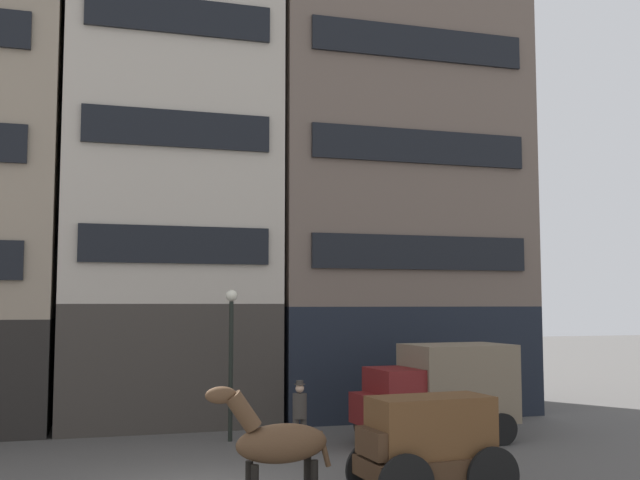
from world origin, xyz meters
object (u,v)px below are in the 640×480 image
Objects in this scene: delivery_truck_near at (439,389)px; pedestrian_officer at (300,413)px; cargo_wagon at (429,441)px; streetlamp_curbside at (231,342)px; draft_horse at (277,443)px.

pedestrian_officer is at bearing -175.87° from delivery_truck_near.
delivery_truck_near is at bearing 62.75° from cargo_wagon.
streetlamp_curbside is at bearing 124.75° from pedestrian_officer.
delivery_truck_near is (5.82, 5.57, 0.15)m from draft_horse.
draft_horse is at bearing -109.03° from pedestrian_officer.
delivery_truck_near is 1.08× the size of streetlamp_curbside.
pedestrian_officer is (-4.00, -0.29, -0.44)m from delivery_truck_near.
cargo_wagon is at bearing 0.08° from draft_horse.
pedestrian_officer is 0.44× the size of streetlamp_curbside.
streetlamp_curbside is at bearing 86.86° from draft_horse.
pedestrian_officer is 3.01m from streetlamp_curbside.
delivery_truck_near is 2.48× the size of pedestrian_officer.
cargo_wagon is 0.73× the size of streetlamp_curbside.
pedestrian_officer is (1.82, 5.28, -0.29)m from draft_horse.
delivery_truck_near reaches higher than cargo_wagon.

